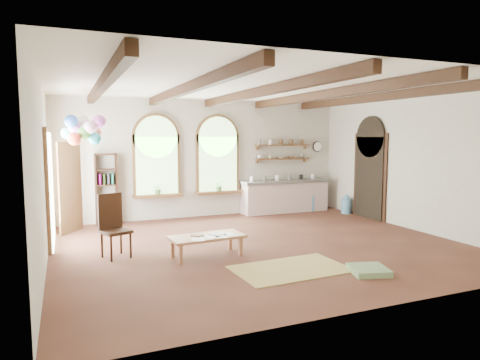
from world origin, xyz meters
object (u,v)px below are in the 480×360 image
balloon_cluster (84,131)px  side_chair (115,239)px  coffee_table (207,238)px  kitchen_counter (285,196)px

balloon_cluster → side_chair: bearing=-76.0°
coffee_table → side_chair: (-1.58, 0.58, -0.01)m
kitchen_counter → balloon_cluster: size_ratio=2.30×
kitchen_counter → coffee_table: size_ratio=1.88×
balloon_cluster → kitchen_counter: bearing=14.1°
kitchen_counter → side_chair: size_ratio=2.28×
kitchen_counter → side_chair: side_chair is taller
side_chair → kitchen_counter: bearing=30.1°
side_chair → balloon_cluster: bearing=104.0°
coffee_table → side_chair: 1.68m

